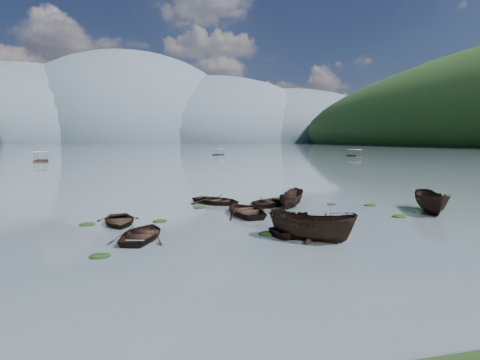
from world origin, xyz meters
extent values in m
plane|color=slate|center=(0.00, 0.00, 0.00)|extent=(2400.00, 2400.00, 0.00)
ellipsoid|color=#475666|center=(-260.00, 900.00, 0.00)|extent=(520.00, 520.00, 280.00)
ellipsoid|color=#475666|center=(-60.00, 900.00, 0.00)|extent=(520.00, 520.00, 340.00)
ellipsoid|color=#475666|center=(140.00, 900.00, 0.00)|extent=(520.00, 520.00, 260.00)
ellipsoid|color=#475666|center=(320.00, 900.00, 0.00)|extent=(520.00, 520.00, 220.00)
imported|color=black|center=(-9.18, 6.34, 0.00)|extent=(3.29, 4.27, 0.82)
imported|color=black|center=(-7.60, 2.41, 0.00)|extent=(3.99, 4.81, 0.86)
imported|color=black|center=(1.08, -0.07, 0.00)|extent=(4.75, 4.56, 1.85)
imported|color=black|center=(-0.63, 7.49, 0.00)|extent=(3.92, 5.14, 1.00)
imported|color=black|center=(1.79, 1.24, 0.00)|extent=(5.69, 4.60, 1.04)
imported|color=black|center=(12.81, 5.10, 0.00)|extent=(3.67, 5.18, 1.88)
imported|color=black|center=(-1.88, 12.47, 0.00)|extent=(5.42, 5.52, 0.94)
imported|color=black|center=(1.86, 10.47, 0.00)|extent=(5.53, 5.31, 0.93)
imported|color=black|center=(3.68, 9.77, 0.00)|extent=(3.55, 4.11, 1.54)
ellipsoid|color=black|center=(-9.41, -0.55, 0.00)|extent=(0.95, 0.78, 0.21)
ellipsoid|color=black|center=(-6.64, 6.42, 0.00)|extent=(0.93, 0.74, 0.20)
ellipsoid|color=black|center=(-0.72, 1.64, 0.00)|extent=(1.14, 0.91, 0.25)
ellipsoid|color=black|center=(7.27, 9.90, 0.00)|extent=(0.77, 0.65, 0.17)
ellipsoid|color=black|center=(9.53, 4.28, 0.00)|extent=(1.02, 0.81, 0.21)
ellipsoid|color=black|center=(-11.09, 6.47, 0.00)|extent=(0.98, 0.79, 0.21)
ellipsoid|color=black|center=(-3.54, 10.80, 0.00)|extent=(0.96, 0.80, 0.20)
ellipsoid|color=black|center=(10.09, 8.76, 0.00)|extent=(0.99, 0.79, 0.22)
camera|label=1|loc=(-6.90, -18.07, 5.27)|focal=28.00mm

